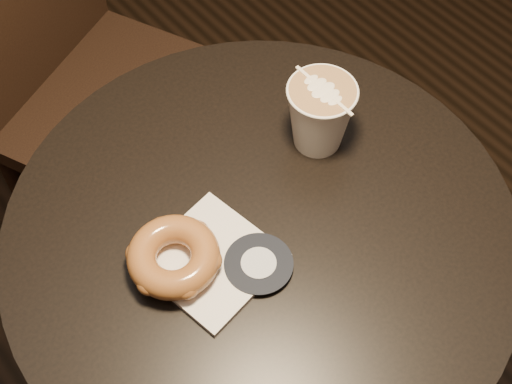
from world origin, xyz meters
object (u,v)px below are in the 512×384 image
at_px(chair, 71,51).
at_px(doughnut, 174,257).
at_px(latte_cup, 320,116).
at_px(pastry_bag, 212,260).
at_px(cafe_table, 261,291).

distance_m(chair, doughnut, 0.62).
bearing_deg(doughnut, latte_cup, 8.04).
xyz_separation_m(doughnut, latte_cup, (0.28, 0.04, 0.03)).
bearing_deg(pastry_bag, chair, 70.04).
distance_m(pastry_bag, doughnut, 0.05).
bearing_deg(chair, doughnut, -128.84).
height_order(cafe_table, chair, chair).
xyz_separation_m(chair, doughnut, (-0.15, -0.58, 0.18)).
height_order(chair, pastry_bag, chair).
relative_size(cafe_table, latte_cup, 6.90).
height_order(cafe_table, latte_cup, latte_cup).
bearing_deg(cafe_table, doughnut, 169.34).
height_order(chair, doughnut, chair).
height_order(cafe_table, doughnut, doughnut).
bearing_deg(chair, latte_cup, -100.63).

